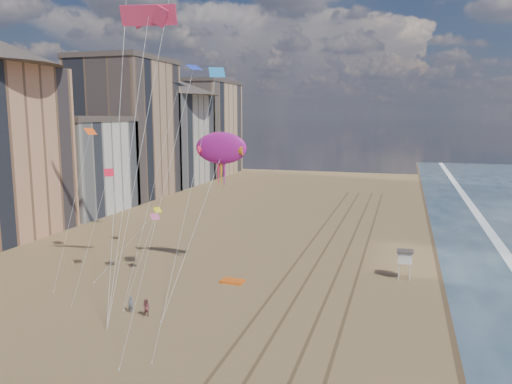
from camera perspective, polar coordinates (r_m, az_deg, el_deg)
wet_sand at (r=64.53m, az=23.73°, el=-7.41°), size 260.00×260.00×0.00m
tracks at (r=54.98m, az=7.56°, el=-9.49°), size 7.68×120.00×0.01m
buildings at (r=103.82m, az=-16.31°, el=6.45°), size 34.72×131.35×29.00m
lifeguard_stand at (r=55.29m, az=16.65°, el=-7.14°), size 1.70×1.70×3.06m
grounded_kite at (r=52.58m, az=-2.69°, el=-10.14°), size 2.39×1.59×0.26m
show_kite at (r=52.86m, az=-4.02°, el=4.99°), size 5.04×7.48×18.71m
kite_flyer_a at (r=46.17m, az=-14.13°, el=-12.36°), size 0.55×0.36×1.48m
kite_flyer_b at (r=44.95m, az=-12.44°, el=-12.81°), size 0.83×0.69×1.59m
small_kites at (r=50.39m, az=-10.92°, el=7.30°), size 19.51×16.42×15.64m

